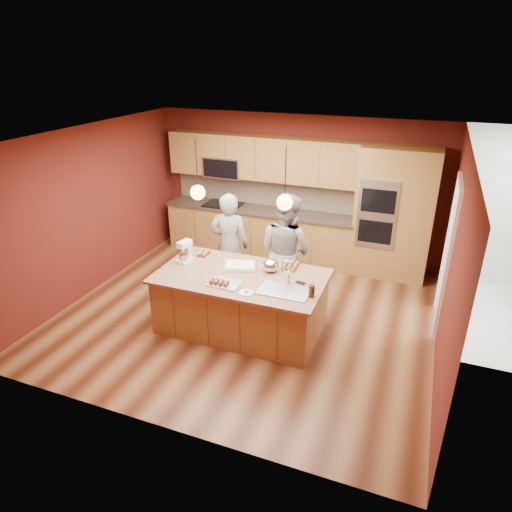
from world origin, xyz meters
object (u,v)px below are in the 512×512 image
at_px(person_left, 229,245).
at_px(mixing_bowl, 271,265).
at_px(island, 242,302).
at_px(stand_mixer, 185,253).
at_px(person_right, 286,251).

bearing_deg(person_left, mixing_bowl, 133.82).
xyz_separation_m(island, person_left, (-0.60, 0.92, 0.42)).
distance_m(island, stand_mixer, 1.11).
bearing_deg(person_right, mixing_bowl, 112.34).
distance_m(person_left, person_right, 0.95).
height_order(island, person_right, person_right).
xyz_separation_m(person_left, mixing_bowl, (0.94, -0.66, 0.09)).
distance_m(person_right, stand_mixer, 1.54).
relative_size(person_right, mixing_bowl, 7.86).
relative_size(person_right, stand_mixer, 5.48).
relative_size(person_left, mixing_bowl, 7.41).
height_order(island, mixing_bowl, island).
relative_size(person_left, person_right, 0.94).
bearing_deg(mixing_bowl, stand_mixer, -172.78).
relative_size(island, person_right, 1.28).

